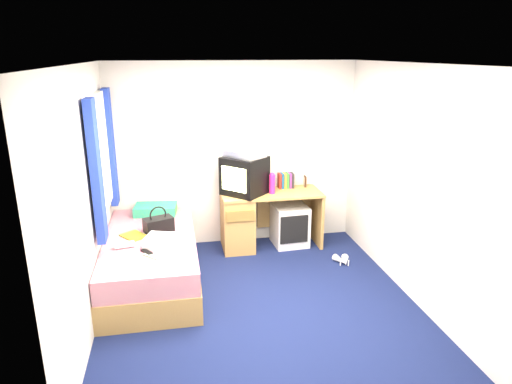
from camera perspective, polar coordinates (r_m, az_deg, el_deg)
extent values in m
plane|color=#0C1438|center=(4.88, 0.40, -13.73)|extent=(3.40, 3.40, 0.00)
plane|color=white|center=(4.19, 0.47, 15.74)|extent=(3.40, 3.40, 0.00)
plane|color=silver|center=(6.01, -2.67, 4.61)|extent=(3.20, 0.00, 3.20)
plane|color=silver|center=(2.85, 7.06, -10.19)|extent=(3.20, 0.00, 3.20)
plane|color=silver|center=(4.38, -20.57, -1.28)|extent=(0.00, 3.40, 3.40)
plane|color=silver|center=(4.93, 19.01, 0.88)|extent=(0.00, 3.40, 3.40)
cube|color=#B48B4B|center=(5.36, -12.85, -9.35)|extent=(1.00, 2.00, 0.30)
cube|color=olive|center=(5.00, -7.16, -10.97)|extent=(0.02, 0.70, 0.18)
cube|color=silver|center=(5.25, -13.04, -6.70)|extent=(0.98, 1.98, 0.24)
cube|color=teal|center=(5.89, -12.43, -2.14)|extent=(0.55, 0.38, 0.11)
cube|color=#B48B4B|center=(5.93, 1.92, -0.19)|extent=(1.30, 0.55, 0.03)
cube|color=#B48B4B|center=(5.98, -2.34, -3.86)|extent=(0.40, 0.52, 0.72)
cube|color=#B48B4B|center=(6.21, 7.58, -3.17)|extent=(0.04, 0.52, 0.72)
cube|color=#B48B4B|center=(6.31, 3.63, -1.87)|extent=(0.78, 0.03, 0.55)
cube|color=white|center=(6.16, 4.24, -4.12)|extent=(0.47, 0.47, 0.55)
cube|color=black|center=(5.82, -1.43, 2.10)|extent=(0.66, 0.66, 0.48)
cube|color=#D5D888|center=(5.64, -2.76, 1.60)|extent=(0.27, 0.27, 0.30)
cube|color=silver|center=(5.75, -1.45, 4.85)|extent=(0.55, 0.57, 0.09)
cube|color=maroon|center=(6.10, 2.95, 1.41)|extent=(0.03, 0.13, 0.20)
cube|color=navy|center=(6.11, 3.27, 1.43)|extent=(0.03, 0.13, 0.20)
cube|color=gold|center=(6.12, 3.59, 1.44)|extent=(0.03, 0.13, 0.20)
cube|color=#337F33|center=(6.13, 3.90, 1.46)|extent=(0.03, 0.13, 0.20)
cube|color=#7F337F|center=(6.13, 4.22, 1.48)|extent=(0.03, 0.13, 0.20)
cube|color=#262626|center=(6.14, 4.54, 1.49)|extent=(0.03, 0.13, 0.20)
cube|color=#321D10|center=(6.22, 6.15, 1.35)|extent=(0.03, 0.12, 0.14)
cylinder|color=#E7207B|center=(5.86, 2.04, 0.97)|extent=(0.10, 0.10, 0.24)
cylinder|color=white|center=(5.93, 0.54, 0.76)|extent=(0.05, 0.05, 0.16)
cube|color=black|center=(5.31, -12.08, -4.01)|extent=(0.36, 0.28, 0.16)
torus|color=black|center=(5.27, -12.16, -2.79)|extent=(0.19, 0.09, 0.20)
cube|color=white|center=(4.92, -11.72, -6.04)|extent=(0.40, 0.37, 0.11)
cube|color=#FEF21C|center=(5.26, -15.01, -5.31)|extent=(0.34, 0.35, 0.01)
cylinder|color=white|center=(4.98, -16.12, -6.37)|extent=(0.21, 0.10, 0.07)
cube|color=yellow|center=(4.71, -12.90, -7.84)|extent=(0.20, 0.20, 0.01)
cube|color=black|center=(4.81, -13.50, -7.30)|extent=(0.13, 0.16, 0.02)
cube|color=silver|center=(5.18, -19.06, 4.47)|extent=(0.02, 0.90, 1.10)
cube|color=white|center=(5.09, -19.60, 10.97)|extent=(0.06, 1.06, 0.08)
cube|color=white|center=(5.33, -18.34, -1.72)|extent=(0.06, 1.06, 0.08)
cube|color=navy|center=(4.61, -19.36, 2.33)|extent=(0.08, 0.24, 1.40)
cube|color=navy|center=(5.75, -17.73, 5.28)|extent=(0.08, 0.24, 1.40)
cone|color=white|center=(5.77, 10.53, -8.41)|extent=(0.16, 0.24, 0.09)
cone|color=white|center=(5.77, 11.10, -8.45)|extent=(0.15, 0.24, 0.09)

